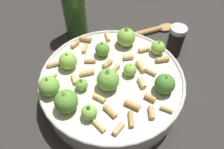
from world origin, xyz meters
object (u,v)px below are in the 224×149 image
(cooking_pan, at_px, (111,84))
(pepper_shaker, at_px, (175,41))
(wooden_spoon, at_px, (145,32))
(olive_oil_bottle, at_px, (74,4))

(cooking_pan, height_order, pepper_shaker, cooking_pan)
(pepper_shaker, bearing_deg, wooden_spoon, -122.77)
(pepper_shaker, xyz_separation_m, wooden_spoon, (-0.06, -0.09, -0.04))
(olive_oil_bottle, height_order, wooden_spoon, olive_oil_bottle)
(cooking_pan, relative_size, pepper_shaker, 3.55)
(cooking_pan, distance_m, wooden_spoon, 0.25)
(olive_oil_bottle, bearing_deg, wooden_spoon, 107.23)
(cooking_pan, distance_m, olive_oil_bottle, 0.26)
(pepper_shaker, relative_size, wooden_spoon, 0.47)
(cooking_pan, height_order, wooden_spoon, cooking_pan)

